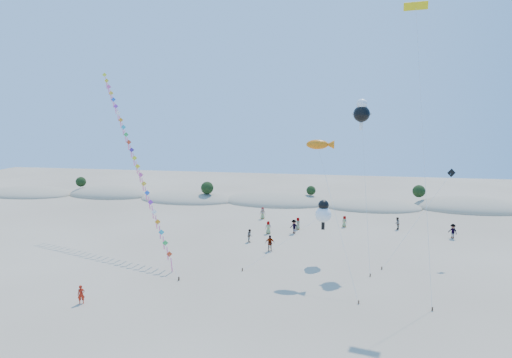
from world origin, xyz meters
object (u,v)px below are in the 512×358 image
at_px(flyer_foreground, 81,295).
at_px(parafoil_kite, 416,14).
at_px(fish_kite, 320,145).
at_px(kite_train, 132,152).

bearing_deg(flyer_foreground, parafoil_kite, -7.36).
distance_m(fish_kite, flyer_foreground, 25.32).
bearing_deg(kite_train, flyer_foreground, -79.92).
bearing_deg(flyer_foreground, kite_train, 71.87).
xyz_separation_m(fish_kite, parafoil_kite, (7.98, -1.84, 11.54)).
relative_size(kite_train, parafoil_kite, 0.85).
bearing_deg(fish_kite, kite_train, 169.55).
bearing_deg(kite_train, fish_kite, -10.45).
xyz_separation_m(kite_train, flyer_foreground, (2.86, -16.11, -10.26)).
distance_m(fish_kite, parafoil_kite, 14.15).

